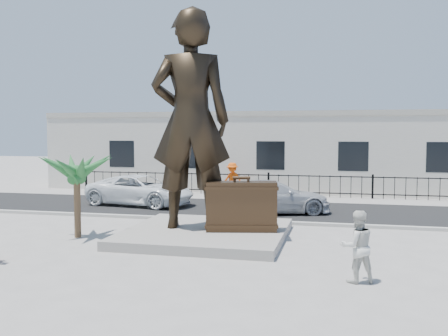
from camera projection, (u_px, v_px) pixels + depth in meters
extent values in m
plane|color=#9E9991|center=(209.00, 249.00, 14.99)|extent=(100.00, 100.00, 0.00)
cube|color=black|center=(254.00, 209.00, 22.76)|extent=(40.00, 7.00, 0.01)
cube|color=#A5A399|center=(239.00, 221.00, 19.36)|extent=(40.00, 0.25, 0.12)
cube|color=#9E9991|center=(266.00, 198.00, 26.65)|extent=(40.00, 2.50, 0.02)
cube|color=gray|center=(206.00, 233.00, 16.55)|extent=(5.20, 5.20, 0.30)
cube|color=black|center=(268.00, 185.00, 27.38)|extent=(22.00, 0.10, 1.20)
cube|color=silver|center=(278.00, 153.00, 31.35)|extent=(28.00, 7.00, 4.40)
imported|color=black|center=(191.00, 120.00, 16.56)|extent=(2.93, 2.23, 7.21)
cube|color=#352416|center=(241.00, 206.00, 16.20)|extent=(2.37, 1.16, 1.60)
imported|color=silver|center=(357.00, 246.00, 11.59)|extent=(0.99, 0.88, 1.69)
imported|color=white|center=(141.00, 190.00, 23.93)|extent=(5.50, 3.20, 1.44)
imported|color=#B7B9BC|center=(273.00, 197.00, 21.50)|extent=(5.28, 3.49, 1.42)
imported|color=#DA4D0B|center=(232.00, 179.00, 27.15)|extent=(1.32, 0.96, 1.83)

